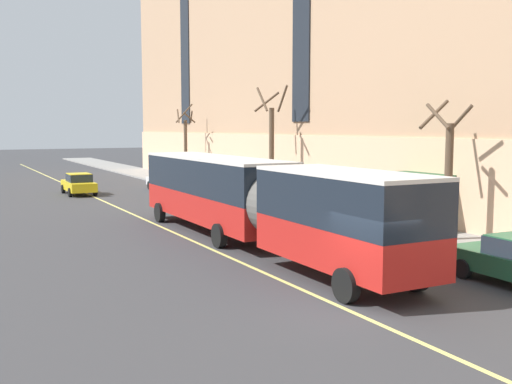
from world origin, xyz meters
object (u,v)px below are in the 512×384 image
street_tree_mid_block (447,170)px  city_bus (252,197)px  parked_car_silver_0 (300,211)px  taxi_cab (79,184)px  parked_car_champagne_6 (243,199)px  street_tree_far_downtown (186,144)px  street_tree_far_uptown (271,145)px  parked_car_white_1 (167,180)px  parked_car_navy_4 (202,189)px

street_tree_mid_block → city_bus: bearing=158.3°
city_bus → parked_car_silver_0: bearing=36.2°
parked_car_silver_0 → taxi_cab: (-6.65, 19.91, -0.00)m
city_bus → parked_car_champagne_6: size_ratio=4.46×
city_bus → street_tree_far_downtown: street_tree_far_downtown is taller
parked_car_champagne_6 → street_tree_far_uptown: street_tree_far_uptown is taller
parked_car_white_1 → parked_car_navy_4: 7.27m
parked_car_silver_0 → parked_car_white_1: 19.66m
parked_car_champagne_6 → taxi_cab: same height
parked_car_white_1 → taxi_cab: bearing=177.9°
parked_car_champagne_6 → street_tree_mid_block: (3.48, -12.40, 2.32)m
street_tree_mid_block → street_tree_far_uptown: (0.03, 15.22, 0.66)m
taxi_cab → street_tree_far_downtown: bearing=23.1°
city_bus → parked_car_navy_4: size_ratio=4.18×
parked_car_champagne_6 → street_tree_far_uptown: (3.51, 2.82, 2.98)m
city_bus → street_tree_far_downtown: 28.48m
parked_car_silver_0 → parked_car_champagne_6: bearing=91.0°
city_bus → parked_car_silver_0: city_bus is taller
street_tree_far_uptown → street_tree_far_downtown: (-0.00, 15.22, -0.30)m
taxi_cab → street_tree_mid_block: bearing=-69.0°
city_bus → parked_car_champagne_6: (4.24, 9.33, -1.28)m
street_tree_far_downtown → street_tree_far_uptown: bearing=-90.0°
parked_car_navy_4 → city_bus: bearing=-105.4°
parked_car_champagne_6 → street_tree_mid_block: size_ratio=0.74×
parked_car_silver_0 → street_tree_far_uptown: 10.04m
parked_car_white_1 → street_tree_far_uptown: street_tree_far_uptown is taller
city_bus → street_tree_mid_block: (7.72, -3.07, 1.04)m
city_bus → street_tree_far_downtown: (7.74, 27.37, 1.39)m
taxi_cab → street_tree_mid_block: 28.11m
parked_car_silver_0 → street_tree_far_downtown: (3.40, 24.19, 2.68)m
city_bus → street_tree_far_uptown: (7.75, 12.15, 1.70)m
parked_car_silver_0 → street_tree_mid_block: bearing=-61.7°
parked_car_white_1 → street_tree_far_downtown: bearing=53.3°
parked_car_navy_4 → parked_car_champagne_6: bearing=-90.6°
taxi_cab → street_tree_far_downtown: (10.05, 4.28, 2.68)m
parked_car_champagne_6 → street_tree_far_uptown: bearing=38.8°
parked_car_silver_0 → street_tree_far_downtown: size_ratio=0.69×
parked_car_navy_4 → street_tree_far_uptown: street_tree_far_uptown is taller
parked_car_silver_0 → parked_car_navy_4: size_ratio=1.00×
street_tree_far_downtown → street_tree_mid_block: bearing=-90.0°
parked_car_silver_0 → parked_car_white_1: bearing=89.9°
taxi_cab → parked_car_champagne_6: bearing=-64.6°
parked_car_navy_4 → parked_car_champagne_6: 6.24m
parked_car_champagne_6 → city_bus: bearing=-114.4°
city_bus → parked_car_white_1: city_bus is taller
parked_car_silver_0 → parked_car_white_1: size_ratio=1.04×
city_bus → street_tree_far_uptown: size_ratio=2.65×
parked_car_silver_0 → street_tree_far_uptown: size_ratio=0.63×
parked_car_silver_0 → city_bus: bearing=-143.8°
parked_car_navy_4 → taxi_cab: same height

